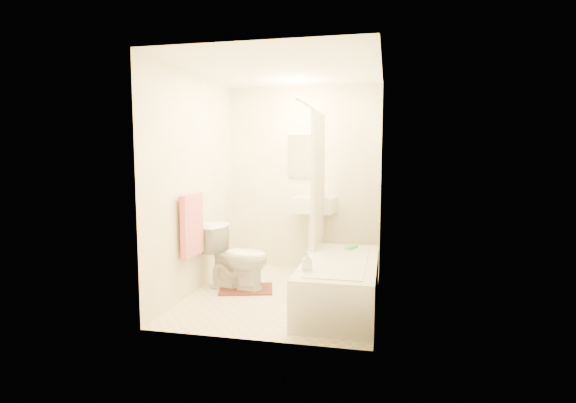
% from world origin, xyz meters
% --- Properties ---
extents(floor, '(2.40, 2.40, 0.00)m').
position_xyz_m(floor, '(0.00, 0.00, 0.00)').
color(floor, beige).
rests_on(floor, ground).
extents(ceiling, '(2.40, 2.40, 0.00)m').
position_xyz_m(ceiling, '(0.00, 0.00, 2.40)').
color(ceiling, white).
rests_on(ceiling, ground).
extents(wall_back, '(2.00, 0.02, 2.40)m').
position_xyz_m(wall_back, '(0.00, 1.20, 1.20)').
color(wall_back, beige).
rests_on(wall_back, ground).
extents(wall_left, '(0.02, 2.40, 2.40)m').
position_xyz_m(wall_left, '(-1.00, 0.00, 1.20)').
color(wall_left, beige).
rests_on(wall_left, ground).
extents(wall_right, '(0.02, 2.40, 2.40)m').
position_xyz_m(wall_right, '(1.00, 0.00, 1.20)').
color(wall_right, beige).
rests_on(wall_right, ground).
extents(mirror, '(0.40, 0.03, 0.55)m').
position_xyz_m(mirror, '(0.00, 1.18, 1.50)').
color(mirror, white).
rests_on(mirror, wall_back).
extents(curtain_rod, '(0.03, 1.70, 0.03)m').
position_xyz_m(curtain_rod, '(0.30, 0.10, 2.00)').
color(curtain_rod, silver).
rests_on(curtain_rod, wall_back).
extents(shower_curtain, '(0.04, 0.80, 1.55)m').
position_xyz_m(shower_curtain, '(0.30, 0.50, 1.22)').
color(shower_curtain, silver).
rests_on(shower_curtain, curtain_rod).
extents(towel_bar, '(0.02, 0.60, 0.02)m').
position_xyz_m(towel_bar, '(-0.96, -0.25, 1.10)').
color(towel_bar, silver).
rests_on(towel_bar, wall_left).
extents(towel, '(0.06, 0.45, 0.66)m').
position_xyz_m(towel, '(-0.93, -0.25, 0.78)').
color(towel, '#CC7266').
rests_on(towel, towel_bar).
extents(toilet_paper, '(0.11, 0.12, 0.12)m').
position_xyz_m(toilet_paper, '(-0.93, 0.12, 0.70)').
color(toilet_paper, white).
rests_on(toilet_paper, wall_left).
extents(toilet, '(0.79, 0.53, 0.72)m').
position_xyz_m(toilet, '(-0.56, 0.13, 0.36)').
color(toilet, white).
rests_on(toilet, floor).
extents(sink, '(0.59, 0.49, 1.06)m').
position_xyz_m(sink, '(0.17, 1.06, 0.53)').
color(sink, white).
rests_on(sink, floor).
extents(bathtub, '(0.73, 1.66, 0.47)m').
position_xyz_m(bathtub, '(0.64, -0.20, 0.23)').
color(bathtub, silver).
rests_on(bathtub, floor).
extents(bath_mat, '(0.68, 0.58, 0.02)m').
position_xyz_m(bath_mat, '(-0.45, 0.10, 0.01)').
color(bath_mat, '#4E281D').
rests_on(bath_mat, floor).
extents(soap_bottle, '(0.11, 0.11, 0.18)m').
position_xyz_m(soap_bottle, '(0.38, -0.67, 0.55)').
color(soap_bottle, white).
rests_on(soap_bottle, bathtub).
extents(scrub_brush, '(0.14, 0.21, 0.04)m').
position_xyz_m(scrub_brush, '(0.71, 0.35, 0.49)').
color(scrub_brush, green).
rests_on(scrub_brush, bathtub).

